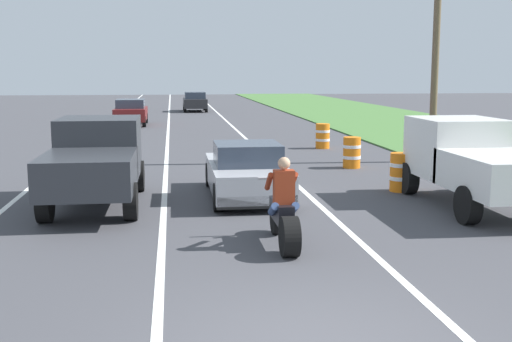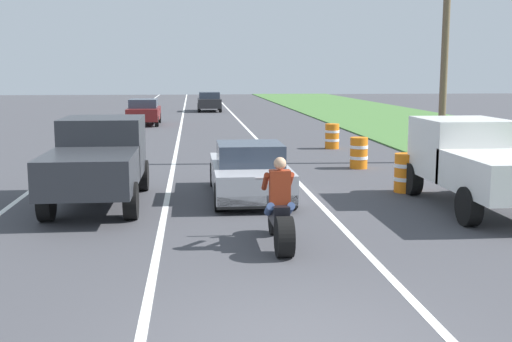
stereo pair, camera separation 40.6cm
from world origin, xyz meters
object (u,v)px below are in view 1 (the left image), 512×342
construction_barrel_mid (352,152)px  construction_barrel_far (323,136)px  distant_car_far_ahead (131,112)px  distant_car_further_ahead (195,101)px  sports_car_silver (247,172)px  pickup_truck_left_lane_dark_grey (96,158)px  pickup_truck_right_shoulder_white (474,159)px  motorcycle_with_rider (284,215)px  construction_barrel_nearest (401,172)px

construction_barrel_mid → construction_barrel_far: size_ratio=1.00×
distant_car_far_ahead → distant_car_further_ahead: same height
sports_car_silver → pickup_truck_left_lane_dark_grey: (-3.57, -0.53, 0.48)m
pickup_truck_left_lane_dark_grey → pickup_truck_right_shoulder_white: same height
pickup_truck_right_shoulder_white → distant_car_further_ahead: size_ratio=1.20×
distant_car_further_ahead → sports_car_silver: bearing=-89.9°
sports_car_silver → distant_car_far_ahead: bearing=100.6°
motorcycle_with_rider → construction_barrel_far: (4.10, 14.42, -0.09)m
construction_barrel_mid → construction_barrel_far: (0.29, 5.32, 0.00)m
construction_barrel_nearest → distant_car_far_ahead: distant_car_far_ahead is taller
sports_car_silver → construction_barrel_mid: sports_car_silver is taller
sports_car_silver → pickup_truck_left_lane_dark_grey: bearing=-171.5°
construction_barrel_nearest → construction_barrel_far: (0.15, 9.47, 0.00)m
construction_barrel_nearest → distant_car_further_ahead: distant_car_further_ahead is taller
motorcycle_with_rider → pickup_truck_right_shoulder_white: (4.90, 2.85, 0.51)m
pickup_truck_left_lane_dark_grey → distant_car_further_ahead: (3.53, 35.23, -0.33)m
pickup_truck_left_lane_dark_grey → construction_barrel_nearest: 7.71m
sports_car_silver → distant_car_far_ahead: (-4.17, 22.28, 0.14)m
construction_barrel_mid → distant_car_further_ahead: bearing=97.5°
motorcycle_with_rider → pickup_truck_left_lane_dark_grey: 5.55m
pickup_truck_left_lane_dark_grey → construction_barrel_far: size_ratio=4.80×
motorcycle_with_rider → pickup_truck_left_lane_dark_grey: (-3.69, 4.11, 0.51)m
sports_car_silver → distant_car_far_ahead: 22.67m
construction_barrel_mid → sports_car_silver: bearing=-131.4°
pickup_truck_right_shoulder_white → construction_barrel_far: (-0.80, 11.57, -0.60)m
pickup_truck_left_lane_dark_grey → construction_barrel_nearest: bearing=6.2°
pickup_truck_right_shoulder_white → construction_barrel_mid: pickup_truck_right_shoulder_white is taller
pickup_truck_left_lane_dark_grey → construction_barrel_nearest: size_ratio=4.80×
pickup_truck_right_shoulder_white → distant_car_far_ahead: (-9.19, 24.08, -0.33)m
pickup_truck_right_shoulder_white → distant_car_far_ahead: bearing=110.9°
sports_car_silver → pickup_truck_right_shoulder_white: (5.02, -1.79, 0.48)m
construction_barrel_mid → construction_barrel_far: same height
motorcycle_with_rider → distant_car_further_ahead: bearing=90.2°
sports_car_silver → distant_car_far_ahead: distant_car_far_ahead is taller
pickup_truck_left_lane_dark_grey → construction_barrel_mid: (7.50, 4.99, -0.60)m
motorcycle_with_rider → construction_barrel_mid: motorcycle_with_rider is taller
motorcycle_with_rider → distant_car_further_ahead: 39.34m
pickup_truck_right_shoulder_white → construction_barrel_nearest: bearing=114.4°
sports_car_silver → construction_barrel_mid: (3.93, 4.46, -0.13)m
motorcycle_with_rider → pickup_truck_left_lane_dark_grey: size_ratio=0.46×
pickup_truck_right_shoulder_white → construction_barrel_far: 11.61m
construction_barrel_nearest → construction_barrel_mid: 4.15m
sports_car_silver → construction_barrel_nearest: (4.07, 0.30, -0.13)m
sports_car_silver → distant_car_further_ahead: (-0.04, 34.70, 0.14)m
motorcycle_with_rider → construction_barrel_nearest: (3.95, 4.94, -0.09)m
pickup_truck_left_lane_dark_grey → pickup_truck_right_shoulder_white: size_ratio=1.00×
motorcycle_with_rider → pickup_truck_right_shoulder_white: size_ratio=0.46×
construction_barrel_nearest → distant_car_further_ahead: (-4.11, 34.40, 0.27)m
sports_car_silver → distant_car_further_ahead: 34.70m
construction_barrel_far → distant_car_further_ahead: (-4.26, 24.92, 0.27)m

